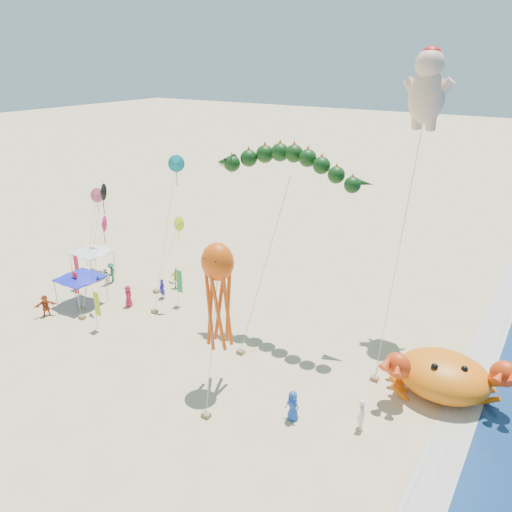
{
  "coord_description": "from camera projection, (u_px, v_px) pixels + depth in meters",
  "views": [
    {
      "loc": [
        14.67,
        -23.83,
        18.91
      ],
      "look_at": [
        -2.0,
        2.0,
        6.5
      ],
      "focal_mm": 35.0,
      "sensor_mm": 36.0,
      "label": 1
    }
  ],
  "objects": [
    {
      "name": "foam_strip",
      "position": [
        453.0,
        431.0,
        26.98
      ],
      "size": [
        320.0,
        320.0,
        0.0
      ],
      "primitive_type": "plane",
      "color": "silver",
      "rests_on": "ground"
    },
    {
      "name": "canopy_blue",
      "position": [
        79.0,
        276.0,
        40.04
      ],
      "size": [
        3.36,
        3.36,
        2.71
      ],
      "color": "gray",
      "rests_on": "ground"
    },
    {
      "name": "ground",
      "position": [
        265.0,
        362.0,
        33.02
      ],
      "size": [
        320.0,
        320.0,
        0.0
      ],
      "primitive_type": "plane",
      "color": "#D1B784",
      "rests_on": "ground"
    },
    {
      "name": "cherub_kite",
      "position": [
        427.0,
        87.0,
        32.07
      ],
      "size": [
        2.6,
        9.73,
        19.46
      ],
      "color": "#FBC399",
      "rests_on": "ground"
    },
    {
      "name": "octopus_kite",
      "position": [
        218.0,
        288.0,
        29.01
      ],
      "size": [
        2.66,
        4.4,
        9.1
      ],
      "color": "#E94F0C",
      "rests_on": "ground"
    },
    {
      "name": "small_kites",
      "position": [
        130.0,
        211.0,
        40.54
      ],
      "size": [
        11.53,
        10.21,
        11.99
      ],
      "color": "#E4FF1C",
      "rests_on": "ground"
    },
    {
      "name": "dragon_kite",
      "position": [
        289.0,
        169.0,
        32.91
      ],
      "size": [
        10.63,
        6.69,
        13.09
      ],
      "color": "black",
      "rests_on": "ground"
    },
    {
      "name": "feather_flags",
      "position": [
        107.0,
        284.0,
        39.69
      ],
      "size": [
        10.09,
        6.28,
        3.2
      ],
      "color": "gray",
      "rests_on": "ground"
    },
    {
      "name": "beachgoers",
      "position": [
        142.0,
        304.0,
        38.86
      ],
      "size": [
        26.85,
        10.6,
        1.86
      ],
      "color": "blue",
      "rests_on": "ground"
    },
    {
      "name": "canopy_white",
      "position": [
        91.0,
        250.0,
        45.35
      ],
      "size": [
        3.22,
        3.22,
        2.71
      ],
      "color": "gray",
      "rests_on": "ground"
    },
    {
      "name": "crab_inflatable",
      "position": [
        443.0,
        375.0,
        29.39
      ],
      "size": [
        7.33,
        6.32,
        3.21
      ],
      "color": "orange",
      "rests_on": "ground"
    }
  ]
}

